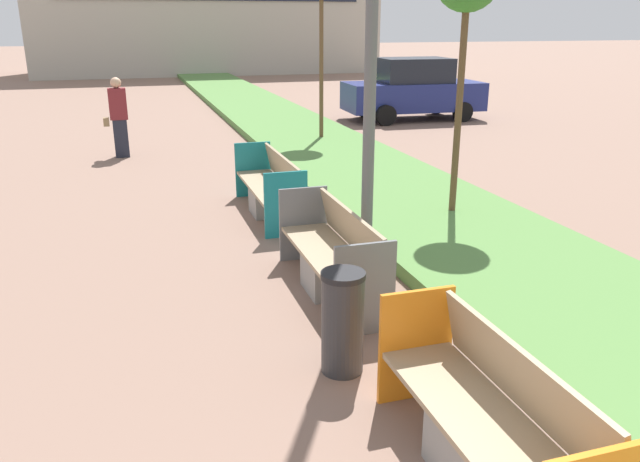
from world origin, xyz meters
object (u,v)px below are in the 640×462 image
litter_bin (343,322)px  bench_orange_frame (486,429)px  parked_car_distant (413,90)px  bench_teal_frame (270,191)px  bench_grey_frame (333,260)px  pedestrian_walking (119,117)px

litter_bin → bench_orange_frame: bearing=-73.6°
bench_orange_frame → parked_car_distant: size_ratio=0.47×
bench_teal_frame → litter_bin: 4.79m
bench_orange_frame → bench_grey_frame: 3.18m
pedestrian_walking → parked_car_distant: (8.70, 3.29, 0.02)m
litter_bin → parked_car_distant: bearing=62.5°
bench_orange_frame → pedestrian_walking: bearing=100.8°
bench_grey_frame → litter_bin: (-0.46, -1.63, 0.09)m
bench_orange_frame → bench_grey_frame: (0.00, 3.18, 0.01)m
bench_grey_frame → pedestrian_walking: 8.73m
parked_car_distant → bench_grey_frame: bearing=-115.8°
bench_grey_frame → bench_teal_frame: 3.13m
bench_orange_frame → parked_car_distant: (6.48, 14.90, 0.55)m
bench_teal_frame → bench_grey_frame: bearing=-90.0°
bench_orange_frame → bench_teal_frame: 6.31m
litter_bin → pedestrian_walking: bearing=99.9°
pedestrian_walking → parked_car_distant: bearing=20.7°
bench_orange_frame → bench_grey_frame: bearing=90.0°
bench_orange_frame → bench_teal_frame: bearing=90.0°
bench_orange_frame → pedestrian_walking: 11.83m
bench_grey_frame → bench_teal_frame: (0.00, 3.13, 0.00)m
bench_teal_frame → litter_bin: bearing=-95.5°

